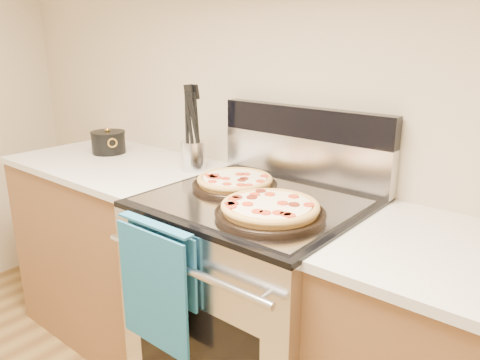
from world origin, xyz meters
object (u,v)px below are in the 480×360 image
Objects in this scene: pepperoni_pizza_back at (235,182)px; range_body at (255,313)px; utensil_crock at (193,156)px; pepperoni_pizza_front at (270,209)px; saucepan at (109,143)px.

range_body is at bearing -18.64° from pepperoni_pizza_back.
range_body is 0.73m from utensil_crock.
pepperoni_pizza_front is (0.29, -0.16, 0.00)m from pepperoni_pizza_back.
utensil_crock is (-0.62, 0.27, 0.03)m from pepperoni_pizza_front.
utensil_crock is 0.78× the size of saucepan.
saucepan is (-1.18, 0.22, 0.01)m from pepperoni_pizza_front.
range_body is 2.77× the size of pepperoni_pizza_back.
pepperoni_pizza_front is at bearing -10.64° from saucepan.
pepperoni_pizza_back is at bearing -3.96° from saucepan.
utensil_crock reaches higher than range_body.
pepperoni_pizza_front is at bearing -23.55° from utensil_crock.
utensil_crock is at bearing 156.45° from pepperoni_pizza_front.
range_body is 2.53× the size of pepperoni_pizza_front.
utensil_crock reaches higher than pepperoni_pizza_front.
utensil_crock reaches higher than pepperoni_pizza_back.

